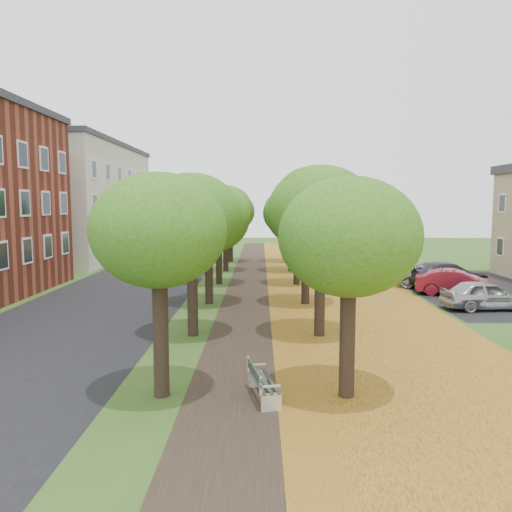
{
  "coord_description": "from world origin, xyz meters",
  "views": [
    {
      "loc": [
        0.37,
        -12.52,
        4.99
      ],
      "look_at": [
        0.15,
        11.02,
        2.5
      ],
      "focal_mm": 35.0,
      "sensor_mm": 36.0,
      "label": 1
    }
  ],
  "objects_px": {
    "car_silver": "(486,295)",
    "bench": "(262,382)",
    "car_white": "(440,276)",
    "car_red": "(456,283)",
    "car_grey": "(447,275)"
  },
  "relations": [
    {
      "from": "car_silver",
      "to": "car_grey",
      "type": "bearing_deg",
      "value": -9.39
    },
    {
      "from": "car_grey",
      "to": "car_silver",
      "type": "bearing_deg",
      "value": 162.32
    },
    {
      "from": "car_silver",
      "to": "car_red",
      "type": "distance_m",
      "value": 3.59
    },
    {
      "from": "bench",
      "to": "car_grey",
      "type": "distance_m",
      "value": 20.52
    },
    {
      "from": "car_silver",
      "to": "car_white",
      "type": "relative_size",
      "value": 0.82
    },
    {
      "from": "car_silver",
      "to": "car_grey",
      "type": "height_order",
      "value": "car_grey"
    },
    {
      "from": "bench",
      "to": "car_grey",
      "type": "height_order",
      "value": "car_grey"
    },
    {
      "from": "car_white",
      "to": "car_silver",
      "type": "bearing_deg",
      "value": -159.45
    },
    {
      "from": "bench",
      "to": "car_red",
      "type": "xyz_separation_m",
      "value": [
        10.6,
        14.5,
        0.26
      ]
    },
    {
      "from": "car_red",
      "to": "car_grey",
      "type": "relative_size",
      "value": 0.82
    },
    {
      "from": "car_red",
      "to": "car_grey",
      "type": "height_order",
      "value": "car_grey"
    },
    {
      "from": "car_red",
      "to": "bench",
      "type": "bearing_deg",
      "value": 161.82
    },
    {
      "from": "car_silver",
      "to": "bench",
      "type": "bearing_deg",
      "value": 131.09
    },
    {
      "from": "car_grey",
      "to": "car_red",
      "type": "bearing_deg",
      "value": 156.37
    },
    {
      "from": "car_grey",
      "to": "car_white",
      "type": "xyz_separation_m",
      "value": [
        -0.51,
        -0.21,
        -0.06
      ]
    }
  ]
}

